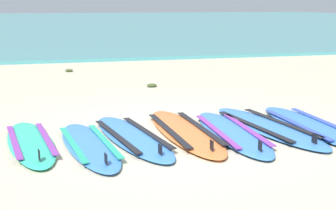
# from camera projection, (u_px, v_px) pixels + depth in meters

# --- Properties ---
(ground_plane) EXTENTS (80.00, 80.00, 0.00)m
(ground_plane) POSITION_uv_depth(u_px,v_px,m) (173.00, 133.00, 6.27)
(ground_plane) COLOR #B7AD93
(sea) EXTENTS (80.00, 60.00, 0.10)m
(sea) POSITION_uv_depth(u_px,v_px,m) (64.00, 21.00, 42.14)
(sea) COLOR teal
(sea) RESTS_ON ground
(surfboard_0) EXTENTS (0.81, 2.14, 0.18)m
(surfboard_0) POSITION_uv_depth(u_px,v_px,m) (31.00, 142.00, 5.73)
(surfboard_0) COLOR #2DB793
(surfboard_0) RESTS_ON ground
(surfboard_1) EXTENTS (0.79, 2.17, 0.18)m
(surfboard_1) POSITION_uv_depth(u_px,v_px,m) (89.00, 145.00, 5.63)
(surfboard_1) COLOR #3875CC
(surfboard_1) RESTS_ON ground
(surfboard_2) EXTENTS (0.97, 2.35, 0.18)m
(surfboard_2) POSITION_uv_depth(u_px,v_px,m) (132.00, 137.00, 5.98)
(surfboard_2) COLOR #3875CC
(surfboard_2) RESTS_ON ground
(surfboard_3) EXTENTS (0.71, 2.48, 0.18)m
(surfboard_3) POSITION_uv_depth(u_px,v_px,m) (184.00, 131.00, 6.23)
(surfboard_3) COLOR orange
(surfboard_3) RESTS_ON ground
(surfboard_4) EXTENTS (0.64, 2.33, 0.18)m
(surfboard_4) POSITION_uv_depth(u_px,v_px,m) (232.00, 132.00, 6.18)
(surfboard_4) COLOR #3875CC
(surfboard_4) RESTS_ON ground
(surfboard_5) EXTENTS (0.98, 2.53, 0.18)m
(surfboard_5) POSITION_uv_depth(u_px,v_px,m) (267.00, 126.00, 6.47)
(surfboard_5) COLOR #3875CC
(surfboard_5) RESTS_ON ground
(surfboard_6) EXTENTS (0.63, 2.42, 0.18)m
(surfboard_6) POSITION_uv_depth(u_px,v_px,m) (310.00, 125.00, 6.53)
(surfboard_6) COLOR #3875CC
(surfboard_6) RESTS_ON ground
(seaweed_clump_near_shoreline) EXTENTS (0.21, 0.16, 0.07)m
(seaweed_clump_near_shoreline) POSITION_uv_depth(u_px,v_px,m) (152.00, 85.00, 9.67)
(seaweed_clump_near_shoreline) COLOR #384723
(seaweed_clump_near_shoreline) RESTS_ON ground
(seaweed_clump_mid_sand) EXTENTS (0.19, 0.15, 0.07)m
(seaweed_clump_mid_sand) POSITION_uv_depth(u_px,v_px,m) (69.00, 70.00, 11.79)
(seaweed_clump_mid_sand) COLOR #384723
(seaweed_clump_mid_sand) RESTS_ON ground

